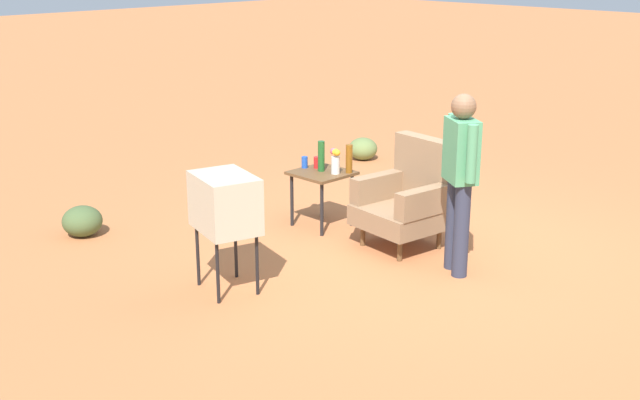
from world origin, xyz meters
TOP-DOWN VIEW (x-y plane):
  - ground_plane at (0.00, 0.00)m, footprint 60.00×60.00m
  - armchair at (-0.28, 0.02)m, footprint 0.85×0.86m
  - side_table at (-1.30, -0.18)m, footprint 0.56×0.56m
  - tv_on_stand at (-0.67, -1.95)m, footprint 0.69×0.58m
  - person_standing at (0.47, -0.22)m, footprint 0.49×0.38m
  - soda_can_red at (-1.44, -0.12)m, footprint 0.07×0.07m
  - soda_can_blue at (-1.54, -0.20)m, footprint 0.07×0.07m
  - bottle_wine_green at (-1.33, -0.17)m, footprint 0.07×0.07m
  - bottle_tall_amber at (-1.07, -0.01)m, footprint 0.07×0.07m
  - flower_vase at (-1.15, -0.14)m, footprint 0.14×0.10m
  - shrub_near at (-2.80, -2.15)m, footprint 0.41×0.41m
  - shrub_mid at (-2.89, 2.21)m, footprint 0.40×0.40m

SIDE VIEW (x-z plane):
  - ground_plane at x=0.00m, z-range 0.00..0.00m
  - shrub_mid at x=-2.89m, z-range 0.00..0.31m
  - shrub_near at x=-2.80m, z-range 0.00..0.31m
  - armchair at x=-0.28m, z-range -0.03..1.03m
  - side_table at x=-1.30m, z-range 0.21..0.81m
  - soda_can_red at x=-1.44m, z-range 0.59..0.72m
  - soda_can_blue at x=-1.54m, z-range 0.59..0.72m
  - flower_vase at x=-1.15m, z-range 0.61..0.88m
  - bottle_tall_amber at x=-1.07m, z-range 0.59..0.89m
  - bottle_wine_green at x=-1.33m, z-range 0.59..0.91m
  - tv_on_stand at x=-0.67m, z-range 0.27..1.30m
  - person_standing at x=0.47m, z-range 0.12..1.76m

